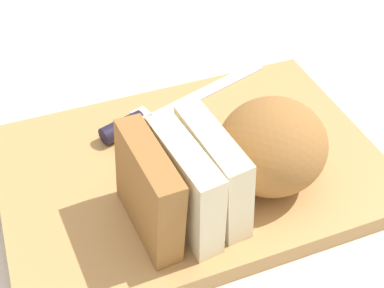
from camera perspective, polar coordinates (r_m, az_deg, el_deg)
ground_plane at (r=0.64m, az=0.00°, el=-3.58°), size 3.00×3.00×0.00m
cutting_board at (r=0.63m, az=0.00°, el=-2.82°), size 0.45×0.32×0.02m
bread_loaf at (r=0.55m, az=4.93°, el=-1.79°), size 0.23×0.14×0.11m
bread_knife at (r=0.67m, az=-5.02°, el=2.89°), size 0.26×0.09×0.02m
crumb_near_knife at (r=0.61m, az=1.26°, el=-2.67°), size 0.00×0.00×0.00m
crumb_near_loaf at (r=0.63m, az=-4.64°, el=-1.40°), size 0.01×0.01×0.01m
crumb_stray_left at (r=0.67m, az=-1.15°, el=1.96°), size 0.01×0.01×0.01m
crumb_stray_right at (r=0.65m, az=0.76°, el=0.66°), size 0.01×0.01×0.01m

